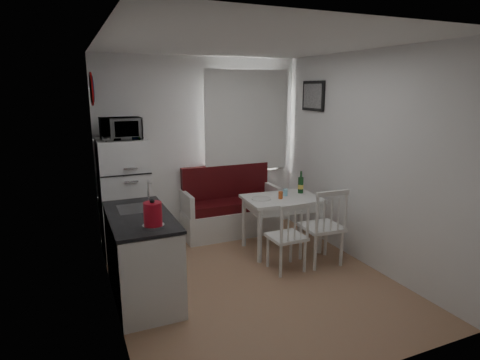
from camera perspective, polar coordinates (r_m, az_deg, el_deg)
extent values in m
cube|color=tan|center=(4.76, 1.64, -14.03)|extent=(3.00, 3.50, 0.02)
cube|color=white|center=(4.27, 1.88, 18.86)|extent=(3.00, 3.50, 0.02)
cube|color=white|center=(5.94, -5.50, 4.56)|extent=(3.00, 0.02, 2.60)
cube|color=white|center=(2.90, 16.74, -4.90)|extent=(3.00, 0.02, 2.60)
cube|color=white|center=(3.94, -18.37, -0.32)|extent=(0.02, 3.50, 2.60)
cube|color=white|center=(5.14, 17.06, 2.75)|extent=(0.02, 3.50, 2.60)
cube|color=white|center=(6.12, 0.82, 7.93)|extent=(1.22, 0.06, 1.47)
cube|color=white|center=(6.06, 1.10, 8.35)|extent=(1.35, 0.02, 1.50)
cube|color=white|center=(4.39, -13.78, -10.66)|extent=(0.60, 1.30, 0.86)
cube|color=black|center=(4.23, -14.11, -5.00)|extent=(0.62, 1.32, 0.03)
cube|color=#99999E|center=(4.48, -14.38, -4.48)|extent=(0.40, 0.40, 0.10)
cylinder|color=silver|center=(4.63, -12.92, -1.52)|extent=(0.02, 0.02, 0.26)
cylinder|color=navy|center=(5.30, -20.27, 12.06)|extent=(0.03, 0.40, 0.40)
cube|color=black|center=(5.93, 10.36, 11.68)|extent=(0.04, 0.52, 0.42)
cube|color=white|center=(6.07, -1.29, -5.91)|extent=(1.44, 0.55, 0.40)
cube|color=#4E0D10|center=(5.99, -1.31, -3.51)|extent=(1.37, 0.51, 0.13)
cube|color=#4E0D10|center=(6.10, -2.07, -0.20)|extent=(1.37, 0.11, 0.51)
cube|color=white|center=(5.38, 5.98, -2.67)|extent=(1.03, 0.75, 0.04)
cube|color=white|center=(5.40, 5.96, -3.47)|extent=(0.92, 0.65, 0.12)
cylinder|color=white|center=(5.49, 5.89, -6.39)|extent=(0.06, 0.06, 0.70)
cube|color=white|center=(4.88, 6.63, -8.03)|extent=(0.42, 0.40, 0.04)
cube|color=white|center=(4.66, 7.78, -6.04)|extent=(0.39, 0.05, 0.43)
cube|color=white|center=(5.12, 11.52, -6.57)|extent=(0.48, 0.46, 0.04)
cube|color=white|center=(4.89, 12.98, -4.34)|extent=(0.44, 0.06, 0.48)
cube|color=white|center=(5.46, -16.07, -2.38)|extent=(0.61, 0.61, 1.53)
imported|color=white|center=(5.25, -16.61, 7.03)|extent=(0.49, 0.33, 0.27)
cylinder|color=red|center=(3.76, -12.30, -4.77)|extent=(0.20, 0.20, 0.27)
cylinder|color=#C35420|center=(5.29, 5.79, -2.15)|extent=(0.06, 0.06, 0.10)
cylinder|color=#81C4DB|center=(5.44, 6.47, -1.76)|extent=(0.06, 0.06, 0.10)
cylinder|color=white|center=(5.25, 3.02, -2.67)|extent=(0.25, 0.25, 0.02)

